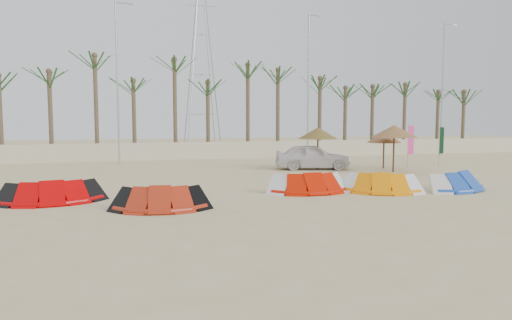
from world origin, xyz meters
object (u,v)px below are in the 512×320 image
object	(u,v)px
kite_red_mid	(160,196)
parasol_right	(384,137)
car	(312,157)
kite_orange	(377,182)
parasol_mid	(394,131)
parasol_left	(318,133)
kite_red_right	(307,182)
kite_red_left	(53,190)
kite_blue	(452,179)

from	to	relation	value
kite_red_mid	parasol_right	distance (m)	17.16
parasol_right	car	distance (m)	4.69
kite_orange	parasol_mid	xyz separation A→B (m)	(4.58, 6.07, 1.95)
kite_red_mid	parasol_left	distance (m)	14.57
kite_red_right	kite_orange	xyz separation A→B (m)	(2.86, -0.79, -0.00)
kite_red_left	parasol_left	size ratio (longest dim) A/B	1.49
parasol_left	car	size ratio (longest dim) A/B	0.56
kite_red_mid	parasol_mid	size ratio (longest dim) A/B	1.24
kite_red_right	kite_orange	size ratio (longest dim) A/B	0.94
kite_red_right	car	size ratio (longest dim) A/B	0.78
kite_red_mid	parasol_left	bearing A→B (deg)	45.18
kite_blue	parasol_right	bearing A→B (deg)	79.15
parasol_left	parasol_right	bearing A→B (deg)	-11.73
kite_red_right	parasol_left	size ratio (longest dim) A/B	1.38
kite_red_right	car	xyz separation A→B (m)	(3.52, 7.98, 0.36)
kite_red_mid	kite_blue	size ratio (longest dim) A/B	0.86
parasol_left	parasol_mid	size ratio (longest dim) A/B	0.94
kite_red_mid	car	world-z (taller)	car
kite_red_left	kite_red_right	world-z (taller)	same
car	parasol_mid	bearing A→B (deg)	-109.89
kite_red_mid	kite_orange	world-z (taller)	same
kite_red_left	parasol_mid	world-z (taller)	parasol_mid
kite_orange	kite_blue	world-z (taller)	same
parasol_right	parasol_mid	bearing A→B (deg)	-105.74
parasol_mid	parasol_left	bearing A→B (deg)	140.81
kite_red_left	parasol_right	distance (m)	19.38
parasol_left	car	bearing A→B (deg)	-159.63
kite_blue	parasol_right	xyz separation A→B (m)	(1.60, 8.33, 1.54)
kite_blue	parasol_mid	bearing A→B (deg)	80.74
kite_blue	parasol_left	world-z (taller)	parasol_left
kite_red_mid	kite_blue	bearing A→B (deg)	4.86
kite_red_right	kite_blue	bearing A→B (deg)	-9.23
kite_orange	parasol_right	bearing A→B (deg)	57.52
kite_orange	parasol_right	distance (m)	9.71
kite_orange	parasol_right	world-z (taller)	parasol_right
kite_orange	parasol_mid	bearing A→B (deg)	52.98
kite_orange	parasol_right	size ratio (longest dim) A/B	1.63
kite_red_mid	car	size ratio (longest dim) A/B	0.74
kite_red_mid	kite_orange	size ratio (longest dim) A/B	0.90
kite_red_left	kite_orange	distance (m)	12.91
kite_blue	parasol_right	size ratio (longest dim) A/B	1.70
kite_red_right	kite_orange	bearing A→B (deg)	-15.48
kite_orange	car	distance (m)	8.81
parasol_left	parasol_right	distance (m)	4.16
parasol_left	parasol_mid	world-z (taller)	parasol_mid
kite_red_right	parasol_right	world-z (taller)	parasol_right
kite_red_mid	kite_blue	xyz separation A→B (m)	(12.66, 1.08, 0.00)
kite_red_right	parasol_left	world-z (taller)	parasol_left
parasol_mid	parasol_right	distance (m)	2.13
parasol_left	kite_red_mid	bearing A→B (deg)	-134.82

